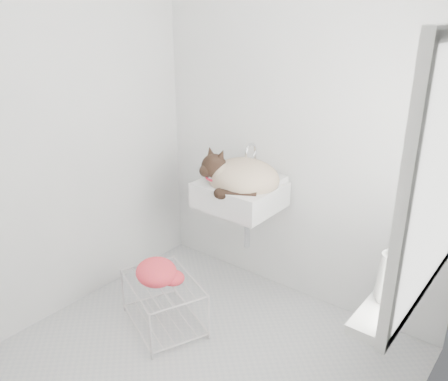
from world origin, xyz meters
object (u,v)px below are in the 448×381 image
Objects in this scene: wire_rack at (164,305)px; bottle_c at (412,268)px; bottle_a at (387,301)px; cat at (240,178)px; bottle_b at (402,281)px; sink at (240,183)px.

wire_rack is 1.59m from bottle_c.
bottle_a is 0.32m from bottle_c.
cat reaches higher than bottle_b.
sink is at bearing 77.02° from wire_rack.
cat is at bearing 162.87° from bottle_c.
wire_rack is (-0.15, -0.61, -0.74)m from cat.
sink is 0.95m from wire_rack.
wire_rack is at bearing -102.98° from sink.
cat is 3.45× the size of bottle_c.
bottle_c is at bearing 8.83° from wire_rack.
bottle_a is 0.19m from bottle_b.
bottle_c is (1.27, -0.41, 0.00)m from sink.
wire_rack is 1.58m from bottle_a.
bottle_a reaches higher than wire_rack.
bottle_a is at bearing -90.00° from bottle_b.
bottle_c is (0.00, 0.32, 0.00)m from bottle_a.
wire_rack is at bearing -171.17° from bottle_c.
cat reaches higher than bottle_a.
cat is at bearing 75.71° from wire_rack.
cat is 2.25× the size of bottle_a.
bottle_b is 0.14m from bottle_c.
bottle_b is at bearing -90.00° from bottle_c.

